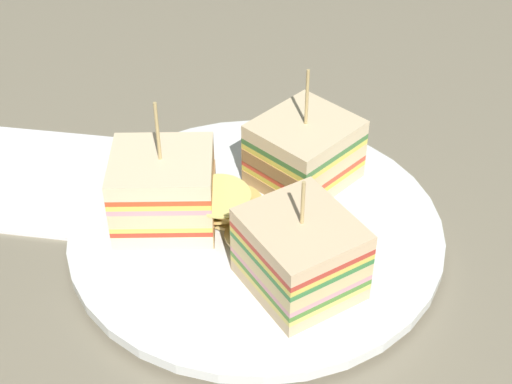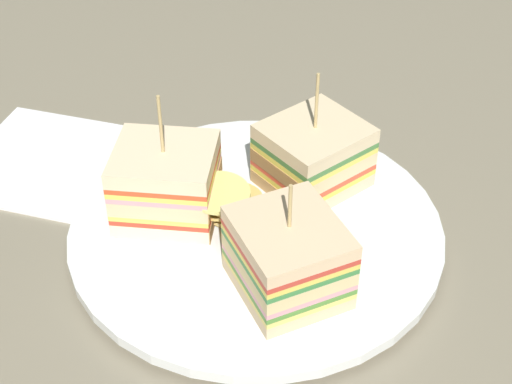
{
  "view_description": "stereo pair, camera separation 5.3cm",
  "coord_description": "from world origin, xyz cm",
  "px_view_note": "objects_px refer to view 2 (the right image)",
  "views": [
    {
      "loc": [
        40.43,
        6.78,
        37.87
      ],
      "look_at": [
        0.0,
        0.0,
        4.51
      ],
      "focal_mm": 53.7,
      "sensor_mm": 36.0,
      "label": 1
    },
    {
      "loc": [
        39.22,
        11.92,
        37.87
      ],
      "look_at": [
        0.0,
        0.0,
        4.51
      ],
      "focal_mm": 53.7,
      "sensor_mm": 36.0,
      "label": 2
    }
  ],
  "objects_px": {
    "plate": "(256,231)",
    "sandwich_wedge_1": "(167,183)",
    "sandwich_wedge_0": "(313,156)",
    "chip_pile": "(228,203)",
    "napkin": "(46,160)",
    "sandwich_wedge_2": "(288,257)"
  },
  "relations": [
    {
      "from": "sandwich_wedge_0",
      "to": "sandwich_wedge_2",
      "type": "distance_m",
      "value": 0.11
    },
    {
      "from": "sandwich_wedge_2",
      "to": "chip_pile",
      "type": "height_order",
      "value": "sandwich_wedge_2"
    },
    {
      "from": "chip_pile",
      "to": "plate",
      "type": "bearing_deg",
      "value": 93.85
    },
    {
      "from": "sandwich_wedge_1",
      "to": "napkin",
      "type": "height_order",
      "value": "sandwich_wedge_1"
    },
    {
      "from": "plate",
      "to": "sandwich_wedge_2",
      "type": "xyz_separation_m",
      "value": [
        0.05,
        0.04,
        0.03
      ]
    },
    {
      "from": "plate",
      "to": "sandwich_wedge_1",
      "type": "bearing_deg",
      "value": -84.84
    },
    {
      "from": "sandwich_wedge_0",
      "to": "chip_pile",
      "type": "relative_size",
      "value": 1.3
    },
    {
      "from": "sandwich_wedge_1",
      "to": "chip_pile",
      "type": "distance_m",
      "value": 0.05
    },
    {
      "from": "sandwich_wedge_2",
      "to": "chip_pile",
      "type": "bearing_deg",
      "value": 6.93
    },
    {
      "from": "sandwich_wedge_0",
      "to": "sandwich_wedge_2",
      "type": "bearing_deg",
      "value": 40.02
    },
    {
      "from": "sandwich_wedge_1",
      "to": "chip_pile",
      "type": "bearing_deg",
      "value": -4.74
    },
    {
      "from": "plate",
      "to": "sandwich_wedge_2",
      "type": "bearing_deg",
      "value": 35.09
    },
    {
      "from": "sandwich_wedge_1",
      "to": "napkin",
      "type": "distance_m",
      "value": 0.14
    },
    {
      "from": "plate",
      "to": "chip_pile",
      "type": "relative_size",
      "value": 3.65
    },
    {
      "from": "sandwich_wedge_0",
      "to": "sandwich_wedge_1",
      "type": "height_order",
      "value": "sandwich_wedge_1"
    },
    {
      "from": "napkin",
      "to": "sandwich_wedge_1",
      "type": "bearing_deg",
      "value": 70.4
    },
    {
      "from": "sandwich_wedge_1",
      "to": "chip_pile",
      "type": "height_order",
      "value": "sandwich_wedge_1"
    },
    {
      "from": "sandwich_wedge_0",
      "to": "plate",
      "type": "bearing_deg",
      "value": 10.28
    },
    {
      "from": "sandwich_wedge_0",
      "to": "sandwich_wedge_1",
      "type": "bearing_deg",
      "value": -19.97
    },
    {
      "from": "plate",
      "to": "sandwich_wedge_1",
      "type": "distance_m",
      "value": 0.07
    },
    {
      "from": "plate",
      "to": "sandwich_wedge_0",
      "type": "bearing_deg",
      "value": 155.67
    },
    {
      "from": "sandwich_wedge_1",
      "to": "napkin",
      "type": "relative_size",
      "value": 0.77
    }
  ]
}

